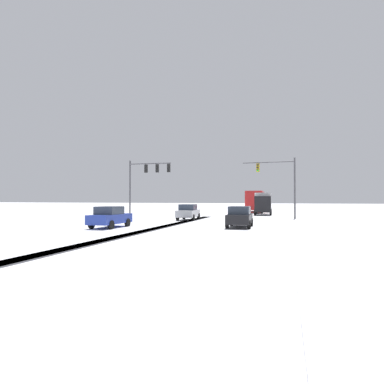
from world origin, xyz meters
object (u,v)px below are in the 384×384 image
(traffic_signal_near_right, at_px, (280,178))
(bus_oncoming, at_px, (256,200))
(car_silver_lead, at_px, (188,212))
(car_black_second, at_px, (240,217))
(car_blue_third, at_px, (110,217))
(box_truck_delivery, at_px, (263,203))
(traffic_signal_near_left, at_px, (146,176))

(traffic_signal_near_right, height_order, bus_oncoming, traffic_signal_near_right)
(car_silver_lead, bearing_deg, car_black_second, -50.04)
(car_blue_third, bearing_deg, bus_oncoming, 76.17)
(car_silver_lead, distance_m, box_truck_delivery, 15.77)
(bus_oncoming, bearing_deg, box_truck_delivery, -77.79)
(traffic_signal_near_right, xyz_separation_m, car_blue_third, (-12.33, -13.74, -3.58))
(traffic_signal_near_left, xyz_separation_m, bus_oncoming, (10.20, 21.18, -2.76))
(traffic_signal_near_right, xyz_separation_m, car_silver_lead, (-9.19, -3.21, -3.58))
(traffic_signal_near_left, bearing_deg, bus_oncoming, 64.28)
(car_black_second, distance_m, box_truck_delivery, 21.85)
(car_black_second, height_order, car_blue_third, same)
(traffic_signal_near_left, xyz_separation_m, traffic_signal_near_right, (14.44, 2.06, -0.36))
(car_blue_third, bearing_deg, car_silver_lead, 73.43)
(traffic_signal_near_left, relative_size, traffic_signal_near_right, 1.00)
(traffic_signal_near_right, bearing_deg, bus_oncoming, 102.50)
(car_black_second, distance_m, car_blue_third, 9.94)
(traffic_signal_near_left, xyz_separation_m, car_black_second, (11.61, -8.73, -3.94))
(traffic_signal_near_left, height_order, car_black_second, traffic_signal_near_left)
(car_silver_lead, relative_size, car_blue_third, 1.01)
(traffic_signal_near_right, bearing_deg, car_silver_lead, -160.77)
(car_silver_lead, relative_size, bus_oncoming, 0.38)
(car_blue_third, bearing_deg, traffic_signal_near_left, 100.25)
(bus_oncoming, distance_m, box_truck_delivery, 8.27)
(traffic_signal_near_left, bearing_deg, traffic_signal_near_right, 8.11)
(car_black_second, relative_size, car_blue_third, 1.01)
(car_silver_lead, height_order, bus_oncoming, bus_oncoming)
(bus_oncoming, height_order, box_truck_delivery, bus_oncoming)
(traffic_signal_near_left, height_order, bus_oncoming, traffic_signal_near_left)
(car_black_second, bearing_deg, box_truck_delivery, 89.10)
(traffic_signal_near_right, distance_m, box_truck_delivery, 11.65)
(box_truck_delivery, bearing_deg, bus_oncoming, 102.21)
(car_black_second, height_order, bus_oncoming, bus_oncoming)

